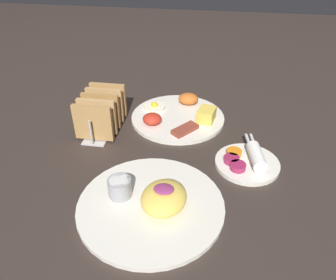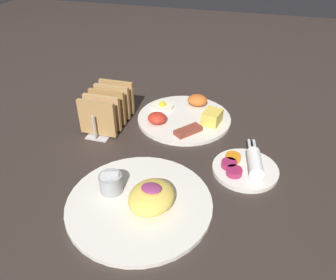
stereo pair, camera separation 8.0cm
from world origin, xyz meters
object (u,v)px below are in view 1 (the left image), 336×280
object	(u,v)px
plate_condiments	(247,161)
plate_breakfast	(179,115)
toast_rack	(101,112)
plate_foreground	(152,202)

from	to	relation	value
plate_condiments	plate_breakfast	bearing A→B (deg)	135.00
plate_breakfast	toast_rack	distance (m)	0.22
plate_foreground	toast_rack	world-z (taller)	toast_rack
plate_breakfast	plate_foreground	xyz separation A→B (m)	(-0.01, -0.35, 0.00)
plate_condiments	plate_foreground	xyz separation A→B (m)	(-0.19, -0.17, 0.00)
plate_condiments	toast_rack	distance (m)	0.40
plate_breakfast	toast_rack	bearing A→B (deg)	-158.16
plate_condiments	toast_rack	world-z (taller)	toast_rack
plate_foreground	toast_rack	xyz separation A→B (m)	(-0.19, 0.27, 0.03)
toast_rack	plate_foreground	bearing A→B (deg)	-54.83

